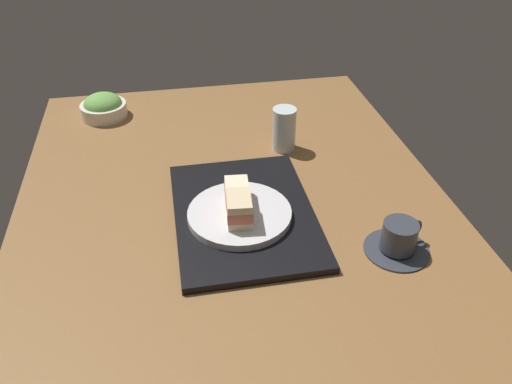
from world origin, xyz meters
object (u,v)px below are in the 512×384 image
salad_bowl (103,107)px  sandwich_far (239,209)px  coffee_cup (399,239)px  drinking_glass (284,129)px  sandwich_near (238,194)px  sandwich_plate (239,214)px

salad_bowl → sandwich_far: bearing=27.1°
sandwich_far → salad_bowl: size_ratio=0.59×
coffee_cup → drinking_glass: bearing=-163.0°
sandwich_far → sandwich_near: bearing=173.3°
sandwich_far → coffee_cup: (11.71, 30.88, -3.35)cm
salad_bowl → coffee_cup: salad_bowl is taller
sandwich_far → coffee_cup: size_ratio=0.60×
sandwich_plate → sandwich_near: sandwich_near is taller
coffee_cup → salad_bowl: bearing=-139.5°
sandwich_near → salad_bowl: bearing=-149.8°
sandwich_near → sandwich_far: size_ratio=1.06×
sandwich_near → drinking_glass: bearing=148.1°
sandwich_plate → coffee_cup: (14.74, 30.52, 0.43)cm
coffee_cup → drinking_glass: size_ratio=1.15×
coffee_cup → drinking_glass: (-44.45, -13.58, 2.90)cm
salad_bowl → drinking_glass: bearing=59.8°
drinking_glass → sandwich_near: bearing=-31.9°
sandwich_near → drinking_glass: drinking_glass is taller
sandwich_plate → salad_bowl: 66.02cm
salad_bowl → drinking_glass: drinking_glass is taller
coffee_cup → sandwich_near: bearing=-120.5°
salad_bowl → sandwich_near: bearing=30.2°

